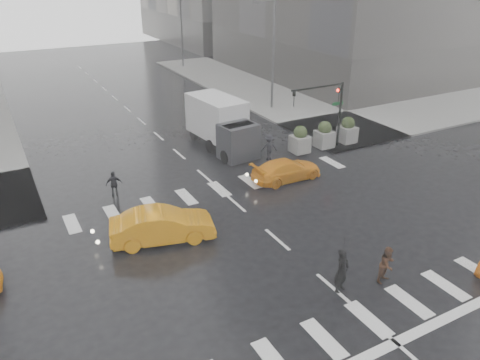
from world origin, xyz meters
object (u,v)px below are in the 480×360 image
taxi_mid (162,226)px  box_truck (222,123)px  traffic_signal_pole (329,103)px  pedestrian_brown (387,264)px

taxi_mid → box_truck: bearing=-25.7°
box_truck → taxi_mid: bearing=-135.5°
traffic_signal_pole → pedestrian_brown: traffic_signal_pole is taller
traffic_signal_pole → box_truck: 7.13m
traffic_signal_pole → taxi_mid: 14.89m
box_truck → pedestrian_brown: bearing=-98.8°
traffic_signal_pole → box_truck: (-6.01, 3.57, -1.43)m
traffic_signal_pole → taxi_mid: (-13.61, -5.54, -2.45)m
traffic_signal_pole → taxi_mid: bearing=-157.8°
taxi_mid → box_truck: size_ratio=0.74×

